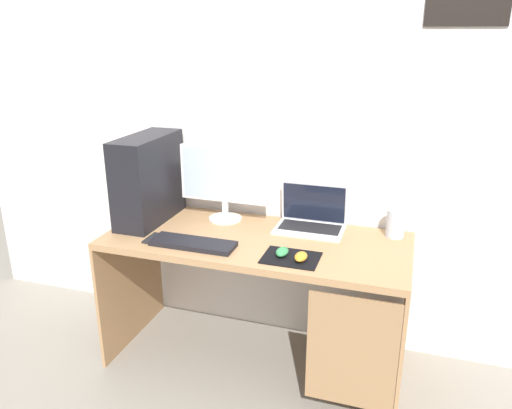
# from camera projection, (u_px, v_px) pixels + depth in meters

# --- Properties ---
(ground_plane) EXTENTS (8.00, 8.00, 0.00)m
(ground_plane) POSITION_uv_depth(u_px,v_px,m) (256.00, 359.00, 2.75)
(ground_plane) COLOR gray
(wall_back) EXTENTS (4.00, 0.05, 2.60)m
(wall_back) POSITION_uv_depth(u_px,v_px,m) (278.00, 114.00, 2.65)
(wall_back) COLOR silver
(wall_back) RESTS_ON ground_plane
(desk) EXTENTS (1.54, 0.66, 0.73)m
(desk) POSITION_uv_depth(u_px,v_px,m) (259.00, 264.00, 2.54)
(desk) COLOR #A37A51
(desk) RESTS_ON ground_plane
(pc_tower) EXTENTS (0.19, 0.48, 0.47)m
(pc_tower) POSITION_uv_depth(u_px,v_px,m) (148.00, 179.00, 2.68)
(pc_tower) COLOR black
(pc_tower) RESTS_ON desk
(monitor) EXTENTS (0.50, 0.18, 0.41)m
(monitor) POSITION_uv_depth(u_px,v_px,m) (224.00, 181.00, 2.68)
(monitor) COLOR white
(monitor) RESTS_ON desk
(laptop) EXTENTS (0.36, 0.23, 0.24)m
(laptop) POSITION_uv_depth(u_px,v_px,m) (311.00, 220.00, 2.62)
(laptop) COLOR silver
(laptop) RESTS_ON desk
(speaker) EXTENTS (0.09, 0.09, 0.14)m
(speaker) POSITION_uv_depth(u_px,v_px,m) (396.00, 223.00, 2.51)
(speaker) COLOR #B7BCC6
(speaker) RESTS_ON desk
(keyboard) EXTENTS (0.42, 0.14, 0.02)m
(keyboard) POSITION_uv_depth(u_px,v_px,m) (193.00, 243.00, 2.42)
(keyboard) COLOR black
(keyboard) RESTS_ON desk
(mousepad) EXTENTS (0.26, 0.20, 0.00)m
(mousepad) POSITION_uv_depth(u_px,v_px,m) (291.00, 258.00, 2.28)
(mousepad) COLOR black
(mousepad) RESTS_ON desk
(mouse_left) EXTENTS (0.06, 0.10, 0.03)m
(mouse_left) POSITION_uv_depth(u_px,v_px,m) (282.00, 252.00, 2.30)
(mouse_left) COLOR #338C4C
(mouse_left) RESTS_ON mousepad
(mouse_right) EXTENTS (0.06, 0.10, 0.03)m
(mouse_right) POSITION_uv_depth(u_px,v_px,m) (301.00, 257.00, 2.25)
(mouse_right) COLOR orange
(mouse_right) RESTS_ON mousepad
(cell_phone) EXTENTS (0.07, 0.13, 0.01)m
(cell_phone) POSITION_uv_depth(u_px,v_px,m) (154.00, 238.00, 2.49)
(cell_phone) COLOR #232326
(cell_phone) RESTS_ON desk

